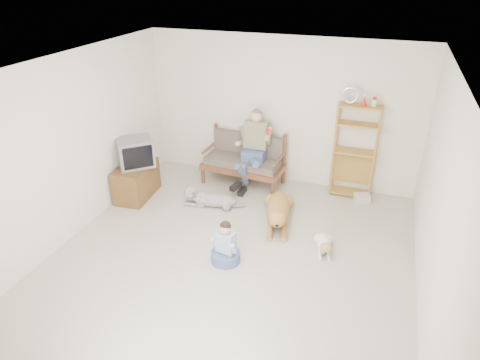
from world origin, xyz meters
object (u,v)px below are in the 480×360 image
at_px(tv_stand, 136,181).
at_px(etagere, 355,151).
at_px(golden_retriever, 278,211).
at_px(loveseat, 244,158).

bearing_deg(tv_stand, etagere, 15.99).
relative_size(etagere, golden_retriever, 1.32).
bearing_deg(etagere, golden_retriever, -127.12).
distance_m(loveseat, golden_retriever, 1.55).
distance_m(etagere, golden_retriever, 1.79).
bearing_deg(loveseat, golden_retriever, -46.05).
height_order(tv_stand, golden_retriever, tv_stand).
height_order(loveseat, tv_stand, loveseat).
bearing_deg(golden_retriever, loveseat, 117.51).
relative_size(tv_stand, golden_retriever, 0.63).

